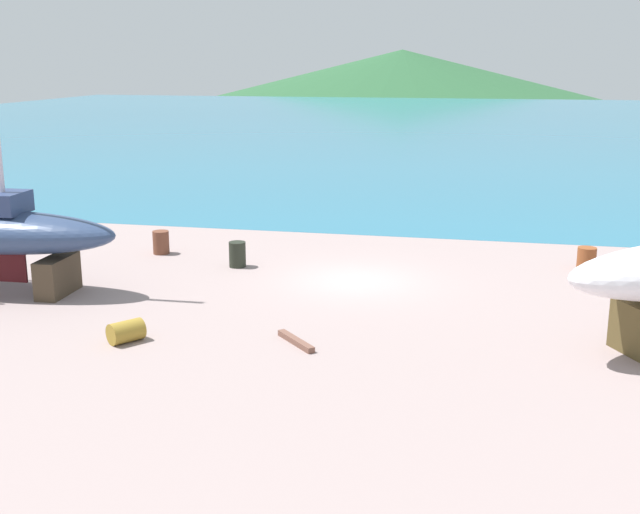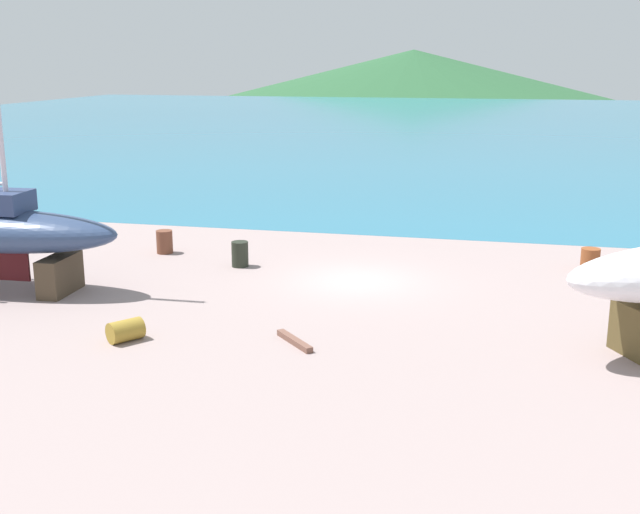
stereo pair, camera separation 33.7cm
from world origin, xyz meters
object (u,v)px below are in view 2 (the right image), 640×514
barrel_rust_near (51,235)px  barrel_blue_faded (126,330)px  barrel_tar_black (240,254)px  barrel_tipped_center (590,260)px  barrel_rust_far (165,242)px

barrel_rust_near → barrel_blue_faded: bearing=-50.2°
barrel_tar_black → barrel_rust_near: bearing=169.2°
barrel_blue_faded → barrel_rust_near: bearing=129.8°
barrel_rust_near → barrel_tipped_center: size_ratio=0.99×
barrel_rust_near → barrel_blue_faded: (8.00, -9.60, -0.11)m
barrel_rust_far → barrel_tipped_center: size_ratio=1.10×
barrel_rust_near → barrel_rust_far: size_ratio=0.90×
barrel_rust_near → barrel_tar_black: (8.47, -1.61, 0.06)m
barrel_tar_black → barrel_tipped_center: barrel_tar_black is taller
barrel_tipped_center → barrel_tar_black: bearing=-169.8°
barrel_blue_faded → barrel_tar_black: (0.47, 7.99, 0.16)m
barrel_rust_near → barrel_blue_faded: size_ratio=0.89×
barrel_blue_faded → barrel_tar_black: barrel_tar_black is taller
barrel_tar_black → barrel_rust_far: bearing=159.8°
barrel_rust_far → barrel_blue_faded: barrel_rust_far is taller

